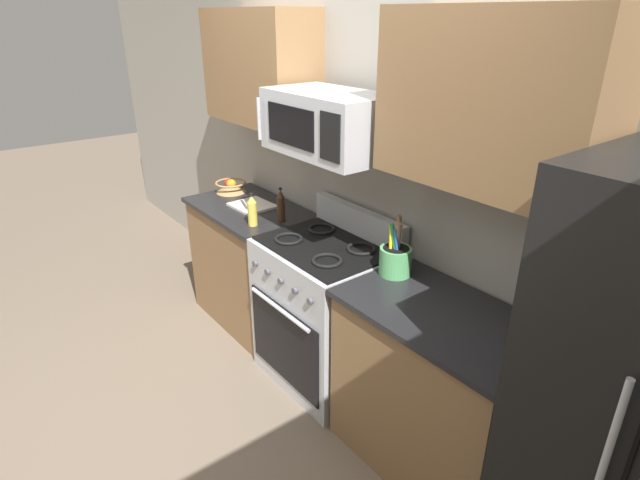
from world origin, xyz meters
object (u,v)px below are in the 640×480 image
(utensil_crock, at_px, (395,259))
(bottle_soy, at_px, (281,206))
(range_oven, at_px, (324,311))
(fruit_basket, at_px, (231,186))
(cutting_board, at_px, (252,206))
(bottle_oil, at_px, (252,211))
(microwave, at_px, (329,123))

(utensil_crock, height_order, bottle_soy, utensil_crock)
(range_oven, relative_size, fruit_basket, 4.74)
(fruit_basket, xyz_separation_m, cutting_board, (0.37, -0.04, -0.04))
(bottle_oil, relative_size, bottle_soy, 0.93)
(range_oven, height_order, microwave, microwave)
(range_oven, xyz_separation_m, microwave, (-0.00, 0.03, 1.15))
(utensil_crock, xyz_separation_m, cutting_board, (-1.32, -0.07, -0.08))
(fruit_basket, xyz_separation_m, bottle_soy, (0.73, -0.03, 0.06))
(range_oven, xyz_separation_m, bottle_soy, (-0.49, 0.03, 0.54))
(fruit_basket, bearing_deg, range_oven, -2.63)
(range_oven, bearing_deg, cutting_board, 178.77)
(range_oven, relative_size, microwave, 1.51)
(fruit_basket, distance_m, bottle_oil, 0.71)
(fruit_basket, bearing_deg, microwave, -1.43)
(utensil_crock, height_order, cutting_board, utensil_crock)
(range_oven, distance_m, utensil_crock, 0.71)
(utensil_crock, height_order, bottle_oil, utensil_crock)
(microwave, relative_size, utensil_crock, 2.13)
(range_oven, bearing_deg, utensil_crock, 10.33)
(utensil_crock, distance_m, fruit_basket, 1.70)
(cutting_board, height_order, bottle_soy, bottle_soy)
(fruit_basket, height_order, cutting_board, fruit_basket)
(fruit_basket, distance_m, bottle_soy, 0.73)
(range_oven, bearing_deg, bottle_oil, -164.29)
(bottle_soy, bearing_deg, utensil_crock, 3.63)
(range_oven, bearing_deg, bottle_soy, 176.91)
(range_oven, height_order, fruit_basket, range_oven)
(cutting_board, distance_m, bottle_oil, 0.36)
(microwave, distance_m, bottle_soy, 0.78)
(range_oven, relative_size, bottle_oil, 5.08)
(bottle_oil, bearing_deg, utensil_crock, 13.22)
(bottle_oil, bearing_deg, cutting_board, 150.07)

